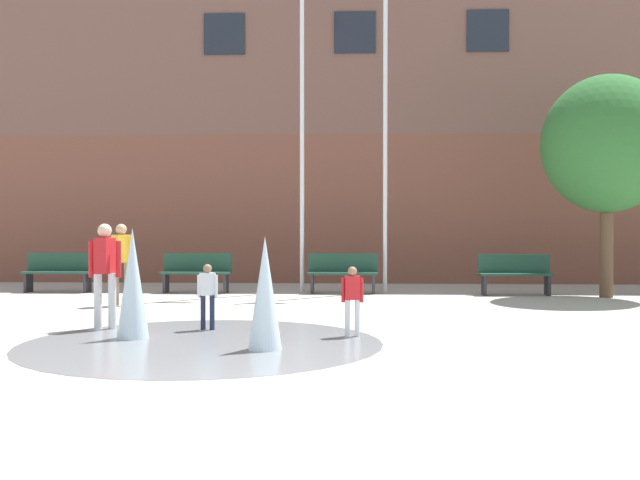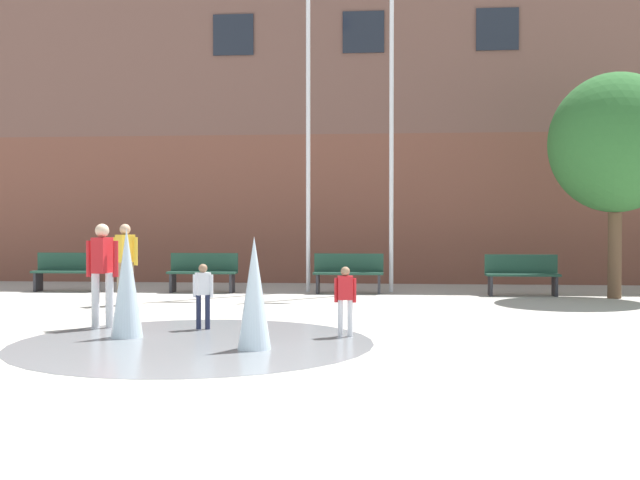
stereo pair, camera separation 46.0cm
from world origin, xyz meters
name	(u,v)px [view 1 (the left image)]	position (x,y,z in m)	size (l,w,h in m)	color
ground_plane	(347,424)	(0.00, 0.00, 0.00)	(100.00, 100.00, 0.00)	#B2ADA3
library_building	(355,131)	(0.00, 17.16, 4.45)	(36.00, 6.05, 8.89)	brown
splash_fountain	(194,301)	(-2.09, 3.92, 0.56)	(4.80, 4.80, 1.53)	gray
park_bench_far_left	(59,272)	(-6.90, 11.26, 0.48)	(1.60, 0.44, 0.91)	#28282D
park_bench_left_of_flagpoles	(197,272)	(-3.65, 11.25, 0.48)	(1.60, 0.44, 0.91)	#28282D
park_bench_under_left_flagpole	(343,272)	(-0.26, 11.27, 0.48)	(1.60, 0.44, 0.91)	#28282D
park_bench_near_trashcan	(515,274)	(3.61, 11.05, 0.48)	(1.60, 0.44, 0.91)	#28282D
adult_watching	(105,267)	(-3.73, 5.21, 0.93)	(0.50, 0.36, 1.59)	silver
child_with_pink_shirt	(352,295)	(0.01, 4.63, 0.58)	(0.31, 0.15, 0.99)	silver
child_running	(208,291)	(-2.16, 5.18, 0.58)	(0.31, 0.23, 0.99)	#1E233D
adult_in_red	(121,258)	(-4.50, 8.41, 0.93)	(0.50, 0.39, 1.59)	#89755B
flagpole_left	(303,107)	(-1.20, 11.70, 4.34)	(0.80, 0.10, 8.19)	silver
flagpole_right	(386,103)	(0.75, 11.70, 4.41)	(0.80, 0.10, 8.32)	silver
street_tree_near_building	(607,145)	(5.47, 10.60, 3.31)	(2.80, 2.80, 4.81)	brown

